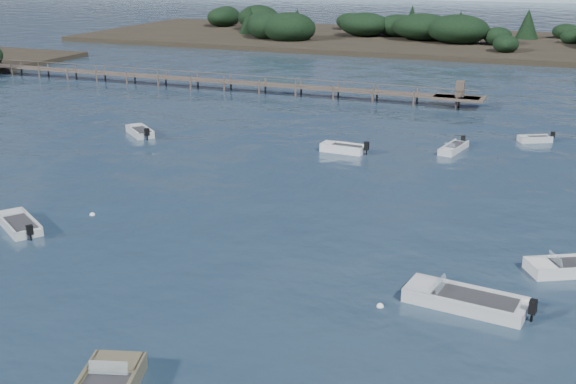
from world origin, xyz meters
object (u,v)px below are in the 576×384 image
at_px(dinghy_mid_grey, 19,226).
at_px(dinghy_mid_white_a, 465,302).
at_px(tender_far_grey_b, 535,140).
at_px(tender_far_grey, 140,133).
at_px(tender_far_white, 343,150).
at_px(dinghy_extra_a, 453,149).
at_px(jetty, 227,82).
at_px(dinghy_mid_white_b, 574,269).

bearing_deg(dinghy_mid_grey, dinghy_mid_white_a, -0.56).
height_order(tender_far_grey_b, tender_far_grey, tender_far_grey).
distance_m(tender_far_grey, tender_far_white, 17.76).
relative_size(dinghy_mid_white_a, dinghy_extra_a, 1.32).
bearing_deg(jetty, tender_far_white, -45.43).
height_order(dinghy_extra_a, dinghy_mid_grey, dinghy_mid_grey).
relative_size(dinghy_mid_white_a, tender_far_grey, 1.56).
relative_size(dinghy_extra_a, jetty, 0.07).
xyz_separation_m(tender_far_grey, tender_far_white, (17.72, 1.14, 0.01)).
bearing_deg(dinghy_mid_white_a, dinghy_mid_white_b, 52.06).
height_order(tender_far_grey, dinghy_extra_a, tender_far_grey).
height_order(tender_far_white, dinghy_mid_grey, tender_far_white).
bearing_deg(dinghy_mid_white_a, jetty, 127.42).
distance_m(dinghy_mid_white_b, tender_far_grey_b, 26.23).
distance_m(tender_far_grey, jetty, 21.74).
bearing_deg(dinghy_mid_grey, tender_far_white, 61.90).
height_order(dinghy_mid_white_a, dinghy_extra_a, dinghy_mid_white_a).
bearing_deg(tender_far_white, tender_far_grey, -176.31).
xyz_separation_m(tender_far_grey, jetty, (-2.42, 21.59, 0.81)).
bearing_deg(tender_far_grey_b, tender_far_white, -146.66).
distance_m(dinghy_mid_white_b, tender_far_white, 24.18).
height_order(tender_far_grey_b, tender_far_white, tender_far_white).
bearing_deg(tender_far_white, dinghy_extra_a, 24.02).
relative_size(dinghy_mid_white_b, dinghy_mid_white_a, 0.84).
height_order(dinghy_extra_a, jetty, jetty).
relative_size(tender_far_grey_b, jetty, 0.05).
bearing_deg(dinghy_mid_white_a, dinghy_mid_grey, 179.44).
relative_size(dinghy_mid_white_b, dinghy_mid_grey, 1.14).
distance_m(tender_far_white, dinghy_extra_a, 8.68).
relative_size(tender_far_grey, dinghy_extra_a, 0.85).
distance_m(dinghy_extra_a, jetty, 32.78).
distance_m(tender_far_grey_b, tender_far_white, 16.32).
height_order(dinghy_mid_white_a, tender_far_white, dinghy_mid_white_a).
xyz_separation_m(dinghy_mid_white_a, tender_far_grey, (-30.53, 21.48, 0.01)).
distance_m(dinghy_extra_a, dinghy_mid_grey, 32.65).
xyz_separation_m(tender_far_white, jetty, (-20.14, 20.44, 0.80)).
height_order(dinghy_mid_white_b, tender_far_grey, tender_far_grey).
xyz_separation_m(dinghy_mid_white_b, tender_far_grey_b, (-3.53, 25.99, -0.01)).
bearing_deg(tender_far_grey, dinghy_mid_white_b, -24.48).
distance_m(tender_far_grey, dinghy_extra_a, 26.07).
relative_size(tender_far_white, dinghy_extra_a, 0.89).
xyz_separation_m(dinghy_mid_white_a, jetty, (-32.94, 43.06, 0.81)).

